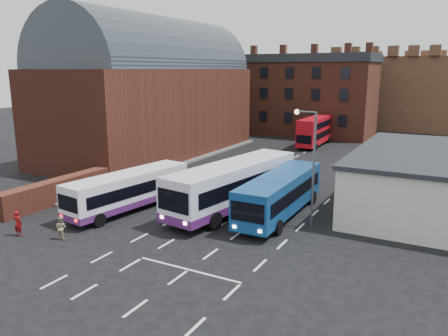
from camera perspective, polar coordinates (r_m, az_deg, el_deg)
The scene contains 13 objects.
ground at distance 27.90m, azimuth -9.94°, elevation -8.44°, with size 180.00×180.00×0.00m, color black.
railway_station at distance 52.19m, azimuth -9.39°, elevation 10.02°, with size 12.00×28.00×16.00m.
forecourt_wall at distance 35.84m, azimuth -20.91°, elevation -2.80°, with size 1.20×10.00×1.80m, color #602B1E.
cream_building at distance 35.16m, azimuth 25.43°, elevation -1.38°, with size 10.40×16.40×4.25m.
brick_terrace at distance 70.07m, azimuth 9.88°, elevation 8.92°, with size 22.00×10.00×11.00m, color brown.
castle_keep at distance 86.96m, azimuth 21.86°, elevation 9.26°, with size 22.00×22.00×12.00m, color brown.
bus_white_outbound at distance 32.23m, azimuth -12.31°, elevation -2.59°, with size 3.68×10.31×2.75m.
bus_white_inbound at distance 31.47m, azimuth 1.29°, elevation -1.89°, with size 4.73×12.91×3.44m.
bus_blue at distance 30.39m, azimuth 7.36°, elevation -3.13°, with size 2.76×10.75×2.93m.
bus_red_double at distance 59.12m, azimuth 11.78°, elevation 4.76°, with size 2.52×9.52×3.80m.
street_lamp at distance 27.99m, azimuth 11.18°, elevation 1.31°, with size 1.53×0.41×7.55m.
pedestrian_red at distance 29.70m, azimuth -25.33°, elevation -6.55°, with size 0.59×0.38×1.61m, color maroon.
pedestrian_beige at distance 28.20m, azimuth -20.52°, elevation -7.32°, with size 0.69×0.54×1.42m, color tan.
Camera 1 is at (16.39, -20.24, 10.02)m, focal length 35.00 mm.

